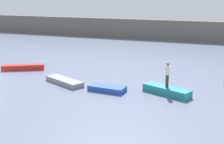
% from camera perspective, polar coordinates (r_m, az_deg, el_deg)
% --- Properties ---
extents(embankment_wall, '(80.00, 1.20, 3.02)m').
position_cam_1_polar(embankment_wall, '(51.11, -1.89, 8.27)').
color(embankment_wall, '#666056').
rests_on(embankment_wall, ground_plane).
extents(rowboat_red, '(3.84, 2.69, 0.50)m').
position_cam_1_polar(rowboat_red, '(30.21, -16.12, 0.88)').
color(rowboat_red, red).
rests_on(rowboat_red, ground_plane).
extents(rowboat_grey, '(3.80, 2.55, 0.39)m').
position_cam_1_polar(rowboat_grey, '(24.90, -8.80, -1.71)').
color(rowboat_grey, gray).
rests_on(rowboat_grey, ground_plane).
extents(rowboat_blue, '(2.78, 1.36, 0.40)m').
position_cam_1_polar(rowboat_blue, '(22.82, -0.90, -3.04)').
color(rowboat_blue, '#2B4CAD').
rests_on(rowboat_blue, ground_plane).
extents(rowboat_teal, '(3.68, 2.28, 0.54)m').
position_cam_1_polar(rowboat_teal, '(22.42, 10.07, -3.40)').
color(rowboat_teal, teal).
rests_on(rowboat_teal, ground_plane).
extents(person_white_shirt, '(0.32, 0.32, 1.80)m').
position_cam_1_polar(person_white_shirt, '(22.07, 10.22, -0.26)').
color(person_white_shirt, '#38332D').
rests_on(person_white_shirt, rowboat_teal).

